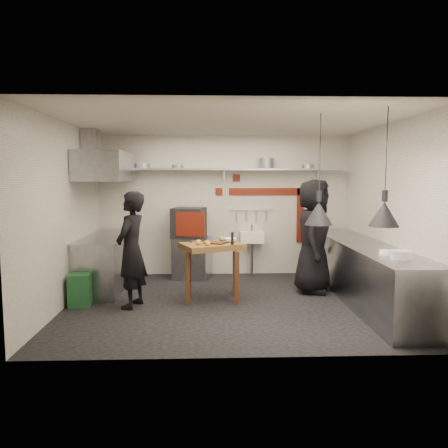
{
  "coord_description": "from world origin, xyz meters",
  "views": [
    {
      "loc": [
        -0.33,
        -6.68,
        1.97
      ],
      "look_at": [
        -0.07,
        0.3,
        1.22
      ],
      "focal_mm": 35.0,
      "sensor_mm": 36.0,
      "label": 1
    }
  ],
  "objects_px": {
    "prep_table": "(212,272)",
    "chef_right": "(313,236)",
    "oven_stand": "(192,258)",
    "combi_oven": "(189,223)",
    "chef_left": "(131,250)",
    "green_bin": "(80,290)"
  },
  "relations": [
    {
      "from": "oven_stand",
      "to": "chef_right",
      "type": "relative_size",
      "value": 0.41
    },
    {
      "from": "combi_oven",
      "to": "green_bin",
      "type": "xyz_separation_m",
      "value": [
        -1.59,
        -1.81,
        -0.84
      ]
    },
    {
      "from": "green_bin",
      "to": "prep_table",
      "type": "xyz_separation_m",
      "value": [
        2.03,
        0.25,
        0.21
      ]
    },
    {
      "from": "green_bin",
      "to": "chef_right",
      "type": "relative_size",
      "value": 0.26
    },
    {
      "from": "combi_oven",
      "to": "chef_right",
      "type": "relative_size",
      "value": 0.31
    },
    {
      "from": "prep_table",
      "to": "chef_left",
      "type": "distance_m",
      "value": 1.33
    },
    {
      "from": "combi_oven",
      "to": "prep_table",
      "type": "distance_m",
      "value": 1.73
    },
    {
      "from": "combi_oven",
      "to": "chef_right",
      "type": "xyz_separation_m",
      "value": [
        2.16,
        -1.11,
        -0.12
      ]
    },
    {
      "from": "green_bin",
      "to": "chef_right",
      "type": "xyz_separation_m",
      "value": [
        3.76,
        0.69,
        0.72
      ]
    },
    {
      "from": "combi_oven",
      "to": "green_bin",
      "type": "bearing_deg",
      "value": -118.76
    },
    {
      "from": "green_bin",
      "to": "prep_table",
      "type": "relative_size",
      "value": 0.54
    },
    {
      "from": "oven_stand",
      "to": "combi_oven",
      "type": "xyz_separation_m",
      "value": [
        -0.06,
        -0.02,
        0.69
      ]
    },
    {
      "from": "green_bin",
      "to": "chef_left",
      "type": "bearing_deg",
      "value": -5.95
    },
    {
      "from": "chef_left",
      "to": "chef_right",
      "type": "xyz_separation_m",
      "value": [
        2.95,
        0.78,
        0.09
      ]
    },
    {
      "from": "prep_table",
      "to": "chef_left",
      "type": "xyz_separation_m",
      "value": [
        -1.22,
        -0.34,
        0.42
      ]
    },
    {
      "from": "oven_stand",
      "to": "combi_oven",
      "type": "distance_m",
      "value": 0.69
    },
    {
      "from": "combi_oven",
      "to": "chef_right",
      "type": "distance_m",
      "value": 2.44
    },
    {
      "from": "prep_table",
      "to": "chef_left",
      "type": "height_order",
      "value": "chef_left"
    },
    {
      "from": "green_bin",
      "to": "combi_oven",
      "type": "bearing_deg",
      "value": 48.63
    },
    {
      "from": "oven_stand",
      "to": "combi_oven",
      "type": "bearing_deg",
      "value": -147.44
    },
    {
      "from": "prep_table",
      "to": "chef_right",
      "type": "xyz_separation_m",
      "value": [
        1.73,
        0.44,
        0.51
      ]
    },
    {
      "from": "oven_stand",
      "to": "chef_left",
      "type": "height_order",
      "value": "chef_left"
    }
  ]
}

